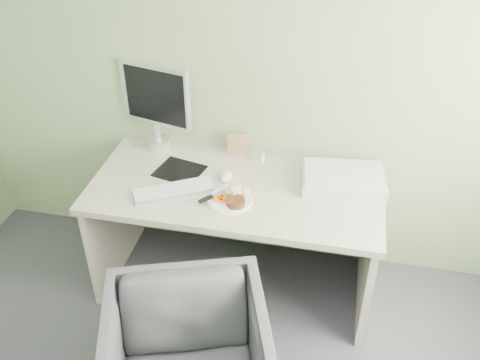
% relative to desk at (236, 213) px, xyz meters
% --- Properties ---
extents(wall_back, '(3.50, 0.00, 3.50)m').
position_rel_desk_xyz_m(wall_back, '(0.00, 0.38, 0.80)').
color(wall_back, gray).
rests_on(wall_back, floor).
extents(desk, '(1.60, 0.75, 0.73)m').
position_rel_desk_xyz_m(desk, '(0.00, 0.00, 0.00)').
color(desk, '#A69C8B').
rests_on(desk, floor).
extents(plate, '(0.24, 0.24, 0.01)m').
position_rel_desk_xyz_m(plate, '(-0.00, -0.13, 0.19)').
color(plate, white).
rests_on(plate, desk).
extents(steak, '(0.12, 0.12, 0.03)m').
position_rel_desk_xyz_m(steak, '(0.04, -0.17, 0.21)').
color(steak, black).
rests_on(steak, plate).
extents(potato_pile, '(0.12, 0.10, 0.05)m').
position_rel_desk_xyz_m(potato_pile, '(0.03, -0.08, 0.22)').
color(potato_pile, '#A4774F').
rests_on(potato_pile, plate).
extents(carrot_heap, '(0.07, 0.06, 0.04)m').
position_rel_desk_xyz_m(carrot_heap, '(-0.05, -0.15, 0.21)').
color(carrot_heap, orange).
rests_on(carrot_heap, plate).
extents(steak_knife, '(0.15, 0.18, 0.02)m').
position_rel_desk_xyz_m(steak_knife, '(-0.10, -0.15, 0.21)').
color(steak_knife, silver).
rests_on(steak_knife, plate).
extents(mousepad, '(0.30, 0.27, 0.00)m').
position_rel_desk_xyz_m(mousepad, '(-0.35, 0.08, 0.18)').
color(mousepad, black).
rests_on(mousepad, desk).
extents(keyboard, '(0.43, 0.32, 0.02)m').
position_rel_desk_xyz_m(keyboard, '(-0.32, -0.12, 0.20)').
color(keyboard, white).
rests_on(keyboard, desk).
extents(computer_mouse, '(0.07, 0.11, 0.04)m').
position_rel_desk_xyz_m(computer_mouse, '(-0.07, 0.06, 0.20)').
color(computer_mouse, white).
rests_on(computer_mouse, desk).
extents(photo_frame, '(0.12, 0.04, 0.15)m').
position_rel_desk_xyz_m(photo_frame, '(-0.06, 0.32, 0.26)').
color(photo_frame, '#9C6548').
rests_on(photo_frame, desk).
extents(eyedrop_bottle, '(0.03, 0.03, 0.08)m').
position_rel_desk_xyz_m(eyedrop_bottle, '(0.10, 0.27, 0.22)').
color(eyedrop_bottle, white).
rests_on(eyedrop_bottle, desk).
extents(scanner, '(0.48, 0.35, 0.07)m').
position_rel_desk_xyz_m(scanner, '(0.57, 0.14, 0.22)').
color(scanner, silver).
rests_on(scanner, desk).
extents(monitor, '(0.44, 0.17, 0.53)m').
position_rel_desk_xyz_m(monitor, '(-0.54, 0.31, 0.48)').
color(monitor, silver).
rests_on(monitor, desk).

